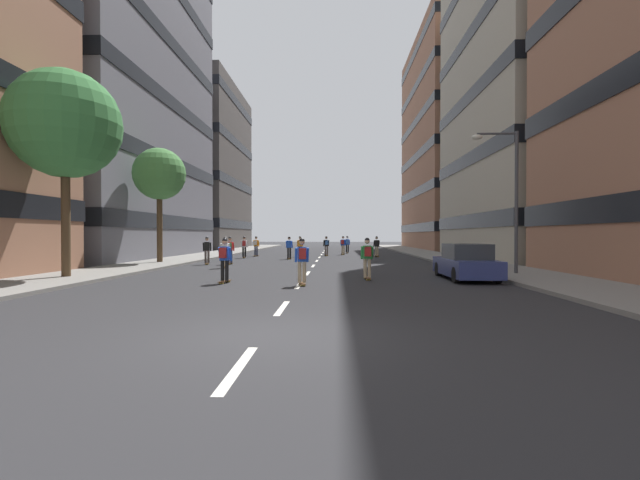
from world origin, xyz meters
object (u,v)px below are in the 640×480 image
at_px(street_tree_near, 159,175).
at_px(skater_8, 230,249).
at_px(skater_4, 347,243).
at_px(skater_7, 225,251).
at_px(street_tree_mid, 65,125).
at_px(skater_1, 224,257).
at_px(parked_car_near, 466,263).
at_px(skater_11, 289,247).
at_px(skater_3, 244,246).
at_px(skater_13, 367,256).
at_px(skater_0, 207,249).
at_px(skater_9, 300,245).
at_px(streetlamp_right, 508,186).
at_px(skater_5, 377,245).
at_px(skater_10, 256,245).
at_px(skater_6, 326,245).
at_px(skater_2, 302,258).
at_px(skater_12, 343,244).

relative_size(street_tree_near, skater_8, 4.15).
relative_size(skater_4, skater_7, 1.00).
relative_size(street_tree_mid, skater_1, 4.89).
distance_m(parked_car_near, skater_11, 17.28).
relative_size(skater_3, skater_13, 1.00).
distance_m(street_tree_near, skater_0, 5.80).
distance_m(skater_7, skater_9, 13.22).
bearing_deg(skater_11, skater_13, -71.63).
distance_m(street_tree_near, skater_13, 16.47).
bearing_deg(streetlamp_right, skater_8, 153.94).
distance_m(skater_1, skater_5, 21.81).
bearing_deg(skater_10, skater_6, 9.99).
bearing_deg(parked_car_near, skater_13, -176.55).
xyz_separation_m(skater_0, skater_11, (4.59, 6.08, 0.00)).
bearing_deg(skater_0, skater_2, -57.64).
relative_size(parked_car_near, skater_8, 2.47).
xyz_separation_m(skater_2, skater_8, (-5.52, 11.15, 0.00)).
xyz_separation_m(skater_1, skater_7, (-1.96, 7.62, -0.03)).
relative_size(skater_5, skater_9, 1.00).
height_order(skater_2, skater_7, same).
relative_size(street_tree_mid, skater_3, 4.89).
height_order(skater_11, skater_13, same).
height_order(streetlamp_right, skater_8, streetlamp_right).
relative_size(skater_0, skater_10, 1.00).
xyz_separation_m(skater_9, skater_12, (3.78, 3.59, 0.03)).
height_order(skater_2, skater_13, same).
height_order(street_tree_near, skater_3, street_tree_near).
bearing_deg(skater_8, skater_2, -63.65).
bearing_deg(skater_9, skater_0, -116.80).
distance_m(skater_4, skater_8, 18.54).
bearing_deg(skater_4, skater_8, -115.39).
relative_size(parked_car_near, skater_10, 2.47).
distance_m(street_tree_mid, skater_2, 11.71).
height_order(street_tree_near, skater_9, street_tree_near).
bearing_deg(skater_8, skater_9, 69.65).
xyz_separation_m(street_tree_mid, skater_2, (10.17, -1.71, -5.54)).
height_order(street_tree_near, skater_2, street_tree_near).
xyz_separation_m(skater_2, skater_7, (-5.07, 8.23, -0.03)).
distance_m(street_tree_mid, skater_0, 11.27).
xyz_separation_m(skater_10, skater_11, (3.38, -4.22, -0.03)).
height_order(street_tree_mid, skater_3, street_tree_mid).
bearing_deg(skater_5, skater_6, 162.32).
bearing_deg(skater_10, street_tree_near, -114.13).
bearing_deg(skater_4, skater_11, -113.78).
bearing_deg(skater_4, skater_7, -110.85).
distance_m(streetlamp_right, skater_10, 23.05).
relative_size(skater_4, skater_13, 1.00).
relative_size(streetlamp_right, skater_10, 3.65).
height_order(streetlamp_right, skater_12, streetlamp_right).
bearing_deg(parked_car_near, skater_5, 96.22).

